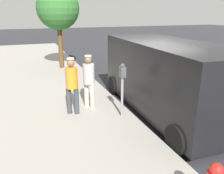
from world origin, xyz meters
TOP-DOWN VIEW (x-y plane):
  - ground_plane at (0.00, 0.00)m, footprint 80.00×80.00m
  - sidewalk_slab at (3.50, 0.00)m, footprint 5.00×32.00m
  - parking_meter_near at (1.35, 0.94)m, footprint 0.14×0.18m
  - pedestrian_in_gray at (2.04, 0.01)m, footprint 0.34×0.34m
  - pedestrian_in_orange at (2.60, 0.27)m, footprint 0.34×0.34m
  - parked_van at (-0.15, 0.82)m, footprint 2.25×5.25m
  - street_tree at (1.99, -5.68)m, footprint 2.10×2.10m

SIDE VIEW (x-z plane):
  - ground_plane at x=0.00m, z-range 0.00..0.00m
  - sidewalk_slab at x=3.50m, z-range 0.00..0.15m
  - pedestrian_in_gray at x=2.04m, z-range 0.26..1.89m
  - pedestrian_in_orange at x=2.60m, z-range 0.26..1.90m
  - parked_van at x=-0.15m, z-range 0.08..2.23m
  - parking_meter_near at x=1.35m, z-range 0.42..1.94m
  - street_tree at x=1.99m, z-range 1.09..5.13m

